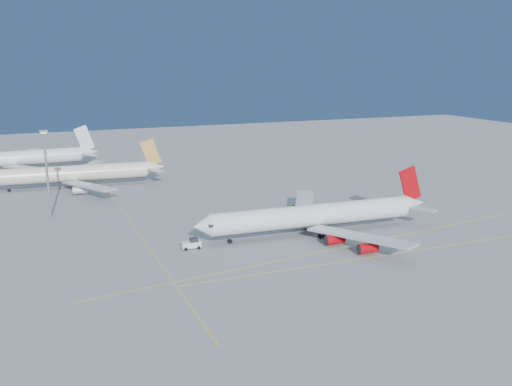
{
  "coord_description": "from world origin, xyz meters",
  "views": [
    {
      "loc": [
        -65.26,
        -116.05,
        43.24
      ],
      "look_at": [
        -6.58,
        26.46,
        7.0
      ],
      "focal_mm": 40.0,
      "sensor_mm": 36.0,
      "label": 1
    }
  ],
  "objects_px": {
    "airliner_etihad": "(77,173)",
    "airliner_third": "(16,159)",
    "airliner_virgin": "(318,215)",
    "pushback_tug": "(192,244)",
    "light_mast": "(46,167)"
  },
  "relations": [
    {
      "from": "airliner_etihad",
      "to": "airliner_third",
      "type": "bearing_deg",
      "value": 120.55
    },
    {
      "from": "airliner_virgin",
      "to": "pushback_tug",
      "type": "distance_m",
      "value": 32.99
    },
    {
      "from": "light_mast",
      "to": "airliner_virgin",
      "type": "bearing_deg",
      "value": -33.8
    },
    {
      "from": "airliner_virgin",
      "to": "pushback_tug",
      "type": "relative_size",
      "value": 14.35
    },
    {
      "from": "airliner_etihad",
      "to": "pushback_tug",
      "type": "height_order",
      "value": "airliner_etihad"
    },
    {
      "from": "pushback_tug",
      "to": "airliner_virgin",
      "type": "bearing_deg",
      "value": 0.62
    },
    {
      "from": "airliner_third",
      "to": "light_mast",
      "type": "relative_size",
      "value": 2.6
    },
    {
      "from": "airliner_etihad",
      "to": "light_mast",
      "type": "height_order",
      "value": "light_mast"
    },
    {
      "from": "pushback_tug",
      "to": "light_mast",
      "type": "height_order",
      "value": "light_mast"
    },
    {
      "from": "airliner_etihad",
      "to": "airliner_third",
      "type": "xyz_separation_m",
      "value": [
        -19.28,
        38.66,
        0.3
      ]
    },
    {
      "from": "airliner_virgin",
      "to": "airliner_etihad",
      "type": "bearing_deg",
      "value": 125.36
    },
    {
      "from": "airliner_third",
      "to": "pushback_tug",
      "type": "relative_size",
      "value": 14.26
    },
    {
      "from": "airliner_etihad",
      "to": "light_mast",
      "type": "relative_size",
      "value": 2.5
    },
    {
      "from": "pushback_tug",
      "to": "airliner_third",
      "type": "bearing_deg",
      "value": 109.86
    },
    {
      "from": "airliner_virgin",
      "to": "pushback_tug",
      "type": "height_order",
      "value": "airliner_virgin"
    }
  ]
}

